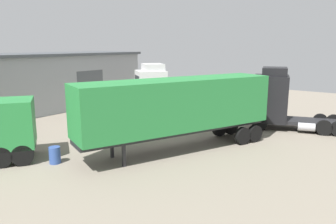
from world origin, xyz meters
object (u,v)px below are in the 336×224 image
Objects in this scene: tractor_unit_white at (156,91)px; container_trailer_green at (178,106)px; tractor_unit_black at (276,100)px; oil_drum at (55,155)px.

container_trailer_green is (-7.29, -7.36, 0.55)m from tractor_unit_white.
tractor_unit_black reaches higher than oil_drum.
tractor_unit_white is 0.56× the size of container_trailer_green.
tractor_unit_black is (8.53, -2.81, -0.53)m from container_trailer_green.
oil_drum is at bearing -12.65° from container_trailer_green.
tractor_unit_white is at bearing 14.98° from oil_drum.
tractor_unit_white is 10.25m from tractor_unit_black.
tractor_unit_white is at bearing -112.04° from container_trailer_green.
tractor_unit_white is at bearing -11.00° from tractor_unit_black.
container_trailer_green is at bearing 53.83° from tractor_unit_black.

